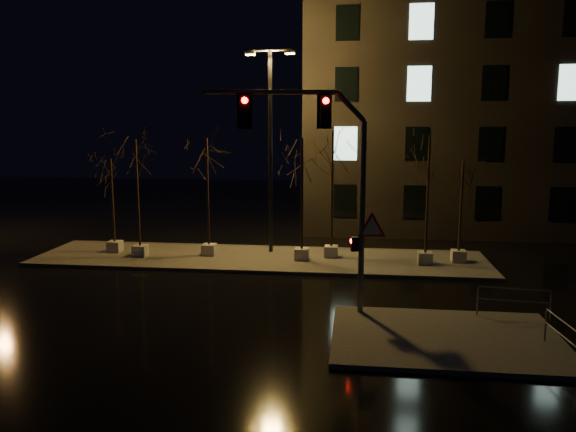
# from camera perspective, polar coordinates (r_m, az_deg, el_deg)

# --- Properties ---
(ground) EXTENTS (90.00, 90.00, 0.00)m
(ground) POSITION_cam_1_polar(r_m,az_deg,el_deg) (22.00, -5.62, -8.20)
(ground) COLOR black
(ground) RESTS_ON ground
(median) EXTENTS (22.00, 5.00, 0.15)m
(median) POSITION_cam_1_polar(r_m,az_deg,el_deg) (27.65, -2.92, -4.34)
(median) COLOR #46433E
(median) RESTS_ON ground
(sidewalk_corner) EXTENTS (7.00, 5.00, 0.15)m
(sidewalk_corner) POSITION_cam_1_polar(r_m,az_deg,el_deg) (18.40, 15.75, -11.85)
(sidewalk_corner) COLOR #46433E
(sidewalk_corner) RESTS_ON ground
(building) EXTENTS (25.00, 12.00, 15.00)m
(building) POSITION_cam_1_polar(r_m,az_deg,el_deg) (39.58, 20.97, 10.04)
(building) COLOR black
(building) RESTS_ON ground
(tree_0) EXTENTS (1.80, 1.80, 4.88)m
(tree_0) POSITION_cam_1_polar(r_m,az_deg,el_deg) (29.48, -17.49, 3.55)
(tree_0) COLOR #B1AEA6
(tree_0) RESTS_ON median
(tree_1) EXTENTS (1.80, 1.80, 5.89)m
(tree_1) POSITION_cam_1_polar(r_m,az_deg,el_deg) (28.07, -15.14, 4.95)
(tree_1) COLOR #B1AEA6
(tree_1) RESTS_ON median
(tree_2) EXTENTS (1.80, 1.80, 5.93)m
(tree_2) POSITION_cam_1_polar(r_m,az_deg,el_deg) (27.63, -8.21, 5.18)
(tree_2) COLOR #B1AEA6
(tree_2) RESTS_ON median
(tree_3) EXTENTS (1.80, 1.80, 5.98)m
(tree_3) POSITION_cam_1_polar(r_m,az_deg,el_deg) (26.39, 1.43, 5.15)
(tree_3) COLOR #B1AEA6
(tree_3) RESTS_ON median
(tree_4) EXTENTS (1.80, 1.80, 6.31)m
(tree_4) POSITION_cam_1_polar(r_m,az_deg,el_deg) (27.01, 4.53, 5.76)
(tree_4) COLOR #B1AEA6
(tree_4) RESTS_ON median
(tree_5) EXTENTS (1.80, 1.80, 6.10)m
(tree_5) POSITION_cam_1_polar(r_m,az_deg,el_deg) (26.35, 14.12, 5.07)
(tree_5) COLOR #B1AEA6
(tree_5) RESTS_ON median
(tree_6) EXTENTS (1.80, 1.80, 4.88)m
(tree_6) POSITION_cam_1_polar(r_m,az_deg,el_deg) (27.28, 17.27, 3.12)
(tree_6) COLOR #B1AEA6
(tree_6) RESTS_ON median
(traffic_signal_mast) EXTENTS (6.07, 1.39, 7.56)m
(traffic_signal_mast) POSITION_cam_1_polar(r_m,az_deg,el_deg) (18.77, 3.98, 4.73)
(traffic_signal_mast) COLOR slate
(traffic_signal_mast) RESTS_ON sidewalk_corner
(streetlight_main) EXTENTS (2.51, 0.54, 10.03)m
(streetlight_main) POSITION_cam_1_polar(r_m,az_deg,el_deg) (28.08, -1.81, 7.96)
(streetlight_main) COLOR black
(streetlight_main) RESTS_ON median
(guard_rail_a) EXTENTS (2.35, 0.32, 1.02)m
(guard_rail_a) POSITION_cam_1_polar(r_m,az_deg,el_deg) (20.53, 21.97, -7.76)
(guard_rail_a) COLOR slate
(guard_rail_a) RESTS_ON sidewalk_corner
(guard_rail_b) EXTENTS (0.25, 2.12, 1.01)m
(guard_rail_b) POSITION_cam_1_polar(r_m,az_deg,el_deg) (17.92, 26.06, -10.59)
(guard_rail_b) COLOR slate
(guard_rail_b) RESTS_ON sidewalk_corner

